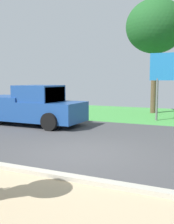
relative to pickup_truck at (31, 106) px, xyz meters
name	(u,v)px	position (x,y,z in m)	size (l,w,h in m)	color
ground_plane	(114,136)	(4.46, -0.78, -0.92)	(40.00, 22.00, 0.20)	#424244
pickup_truck	(31,106)	(0.00, 0.00, 0.00)	(5.20, 2.28, 1.88)	#1E478C
tree_left_far	(155,27)	(4.34, 7.15, 4.54)	(3.68, 3.68, 7.12)	brown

